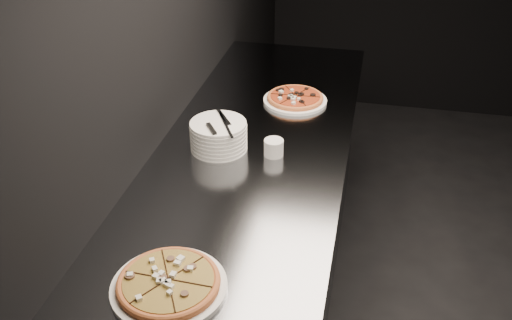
% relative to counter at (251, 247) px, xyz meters
% --- Properties ---
extents(wall_left, '(0.02, 5.00, 2.80)m').
position_rel_counter_xyz_m(wall_left, '(-0.37, 0.00, 0.94)').
color(wall_left, black).
rests_on(wall_left, floor).
extents(counter, '(0.74, 2.44, 0.92)m').
position_rel_counter_xyz_m(counter, '(0.00, 0.00, 0.00)').
color(counter, slate).
rests_on(counter, floor).
extents(pizza_mushroom, '(0.32, 0.32, 0.04)m').
position_rel_counter_xyz_m(pizza_mushroom, '(-0.06, -0.75, 0.48)').
color(pizza_mushroom, white).
rests_on(pizza_mushroom, counter).
extents(pizza_tomato, '(0.29, 0.29, 0.03)m').
position_rel_counter_xyz_m(pizza_tomato, '(0.10, 0.50, 0.48)').
color(pizza_tomato, white).
rests_on(pizza_tomato, counter).
extents(plate_stack, '(0.22, 0.22, 0.11)m').
position_rel_counter_xyz_m(plate_stack, '(-0.13, 0.02, 0.52)').
color(plate_stack, white).
rests_on(plate_stack, counter).
extents(cutlery, '(0.11, 0.22, 0.01)m').
position_rel_counter_xyz_m(cutlery, '(-0.12, 0.00, 0.58)').
color(cutlery, '#B7B9BE').
rests_on(cutlery, plate_stack).
extents(ramekin, '(0.07, 0.07, 0.07)m').
position_rel_counter_xyz_m(ramekin, '(0.09, 0.02, 0.49)').
color(ramekin, silver).
rests_on(ramekin, counter).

